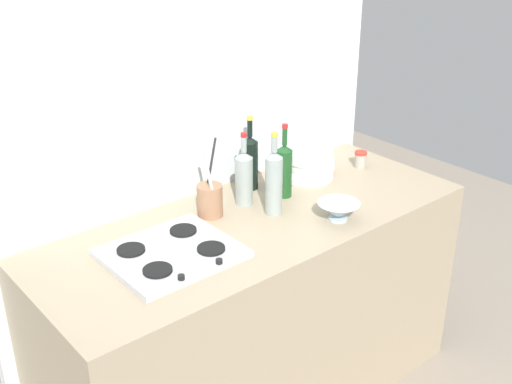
{
  "coord_description": "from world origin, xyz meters",
  "views": [
    {
      "loc": [
        -1.45,
        -1.72,
        2.07
      ],
      "look_at": [
        0.0,
        0.0,
        1.02
      ],
      "focal_mm": 45.2,
      "sensor_mm": 36.0,
      "label": 1
    }
  ],
  "objects_px": {
    "wine_bottle_mid_right": "(244,177)",
    "mixing_bowl": "(338,210)",
    "wine_bottle_mid_left": "(250,161)",
    "utensil_crock": "(210,199)",
    "stovetop_hob": "(171,253)",
    "condiment_jar_front": "(361,159)",
    "wine_bottle_leftmost": "(274,182)",
    "plate_stack": "(309,163)",
    "wine_bottle_rightmost": "(284,169)"
  },
  "relations": [
    {
      "from": "mixing_bowl",
      "to": "wine_bottle_leftmost",
      "type": "bearing_deg",
      "value": 127.71
    },
    {
      "from": "wine_bottle_leftmost",
      "to": "wine_bottle_mid_right",
      "type": "relative_size",
      "value": 1.1
    },
    {
      "from": "stovetop_hob",
      "to": "wine_bottle_rightmost",
      "type": "relative_size",
      "value": 1.39
    },
    {
      "from": "wine_bottle_leftmost",
      "to": "wine_bottle_rightmost",
      "type": "distance_m",
      "value": 0.17
    },
    {
      "from": "plate_stack",
      "to": "mixing_bowl",
      "type": "xyz_separation_m",
      "value": [
        -0.2,
        -0.37,
        -0.03
      ]
    },
    {
      "from": "utensil_crock",
      "to": "condiment_jar_front",
      "type": "xyz_separation_m",
      "value": [
        0.83,
        -0.05,
        -0.03
      ]
    },
    {
      "from": "wine_bottle_mid_left",
      "to": "wine_bottle_mid_right",
      "type": "distance_m",
      "value": 0.16
    },
    {
      "from": "utensil_crock",
      "to": "condiment_jar_front",
      "type": "bearing_deg",
      "value": -3.59
    },
    {
      "from": "plate_stack",
      "to": "utensil_crock",
      "type": "xyz_separation_m",
      "value": [
        -0.57,
        -0.02,
        0.01
      ]
    },
    {
      "from": "wine_bottle_mid_right",
      "to": "plate_stack",
      "type": "bearing_deg",
      "value": 3.69
    },
    {
      "from": "wine_bottle_mid_right",
      "to": "wine_bottle_rightmost",
      "type": "distance_m",
      "value": 0.18
    },
    {
      "from": "mixing_bowl",
      "to": "utensil_crock",
      "type": "height_order",
      "value": "utensil_crock"
    },
    {
      "from": "stovetop_hob",
      "to": "utensil_crock",
      "type": "relative_size",
      "value": 1.38
    },
    {
      "from": "wine_bottle_mid_left",
      "to": "utensil_crock",
      "type": "xyz_separation_m",
      "value": [
        -0.29,
        -0.1,
        -0.05
      ]
    },
    {
      "from": "wine_bottle_leftmost",
      "to": "wine_bottle_mid_right",
      "type": "xyz_separation_m",
      "value": [
        -0.04,
        0.14,
        -0.02
      ]
    },
    {
      "from": "wine_bottle_mid_right",
      "to": "condiment_jar_front",
      "type": "bearing_deg",
      "value": -4.13
    },
    {
      "from": "wine_bottle_leftmost",
      "to": "plate_stack",
      "type": "bearing_deg",
      "value": 25.38
    },
    {
      "from": "stovetop_hob",
      "to": "plate_stack",
      "type": "distance_m",
      "value": 0.88
    },
    {
      "from": "wine_bottle_mid_left",
      "to": "utensil_crock",
      "type": "bearing_deg",
      "value": -160.9
    },
    {
      "from": "wine_bottle_mid_left",
      "to": "utensil_crock",
      "type": "height_order",
      "value": "wine_bottle_mid_left"
    },
    {
      "from": "wine_bottle_rightmost",
      "to": "condiment_jar_front",
      "type": "height_order",
      "value": "wine_bottle_rightmost"
    },
    {
      "from": "wine_bottle_leftmost",
      "to": "wine_bottle_rightmost",
      "type": "relative_size",
      "value": 1.07
    },
    {
      "from": "wine_bottle_leftmost",
      "to": "condiment_jar_front",
      "type": "relative_size",
      "value": 4.47
    },
    {
      "from": "plate_stack",
      "to": "wine_bottle_leftmost",
      "type": "height_order",
      "value": "wine_bottle_leftmost"
    },
    {
      "from": "utensil_crock",
      "to": "condiment_jar_front",
      "type": "distance_m",
      "value": 0.83
    },
    {
      "from": "wine_bottle_rightmost",
      "to": "wine_bottle_mid_right",
      "type": "bearing_deg",
      "value": 164.69
    },
    {
      "from": "wine_bottle_mid_left",
      "to": "wine_bottle_mid_right",
      "type": "bearing_deg",
      "value": -138.3
    },
    {
      "from": "wine_bottle_mid_left",
      "to": "condiment_jar_front",
      "type": "height_order",
      "value": "wine_bottle_mid_left"
    },
    {
      "from": "wine_bottle_leftmost",
      "to": "wine_bottle_mid_left",
      "type": "relative_size",
      "value": 1.05
    },
    {
      "from": "wine_bottle_mid_right",
      "to": "mixing_bowl",
      "type": "xyz_separation_m",
      "value": [
        0.19,
        -0.35,
        -0.08
      ]
    },
    {
      "from": "wine_bottle_mid_right",
      "to": "utensil_crock",
      "type": "bearing_deg",
      "value": 178.49
    },
    {
      "from": "stovetop_hob",
      "to": "plate_stack",
      "type": "bearing_deg",
      "value": 12.43
    },
    {
      "from": "stovetop_hob",
      "to": "mixing_bowl",
      "type": "relative_size",
      "value": 2.62
    },
    {
      "from": "wine_bottle_leftmost",
      "to": "wine_bottle_mid_right",
      "type": "distance_m",
      "value": 0.15
    },
    {
      "from": "wine_bottle_rightmost",
      "to": "utensil_crock",
      "type": "xyz_separation_m",
      "value": [
        -0.35,
        0.05,
        -0.05
      ]
    },
    {
      "from": "wine_bottle_rightmost",
      "to": "condiment_jar_front",
      "type": "xyz_separation_m",
      "value": [
        0.48,
        0.0,
        -0.08
      ]
    },
    {
      "from": "stovetop_hob",
      "to": "utensil_crock",
      "type": "xyz_separation_m",
      "value": [
        0.29,
        0.17,
        0.06
      ]
    },
    {
      "from": "wine_bottle_rightmost",
      "to": "mixing_bowl",
      "type": "relative_size",
      "value": 1.89
    },
    {
      "from": "stovetop_hob",
      "to": "condiment_jar_front",
      "type": "relative_size",
      "value": 5.79
    },
    {
      "from": "stovetop_hob",
      "to": "wine_bottle_mid_left",
      "type": "height_order",
      "value": "wine_bottle_mid_left"
    },
    {
      "from": "condiment_jar_front",
      "to": "wine_bottle_mid_right",
      "type": "bearing_deg",
      "value": 175.87
    },
    {
      "from": "stovetop_hob",
      "to": "mixing_bowl",
      "type": "height_order",
      "value": "mixing_bowl"
    },
    {
      "from": "wine_bottle_leftmost",
      "to": "wine_bottle_mid_left",
      "type": "bearing_deg",
      "value": 71.96
    },
    {
      "from": "wine_bottle_mid_right",
      "to": "mixing_bowl",
      "type": "height_order",
      "value": "wine_bottle_mid_right"
    },
    {
      "from": "wine_bottle_rightmost",
      "to": "condiment_jar_front",
      "type": "relative_size",
      "value": 4.18
    },
    {
      "from": "utensil_crock",
      "to": "condiment_jar_front",
      "type": "height_order",
      "value": "utensil_crock"
    },
    {
      "from": "stovetop_hob",
      "to": "condiment_jar_front",
      "type": "height_order",
      "value": "condiment_jar_front"
    },
    {
      "from": "wine_bottle_mid_right",
      "to": "condiment_jar_front",
      "type": "xyz_separation_m",
      "value": [
        0.66,
        -0.05,
        -0.08
      ]
    },
    {
      "from": "wine_bottle_leftmost",
      "to": "condiment_jar_front",
      "type": "bearing_deg",
      "value": 8.86
    },
    {
      "from": "plate_stack",
      "to": "wine_bottle_mid_right",
      "type": "relative_size",
      "value": 0.74
    }
  ]
}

